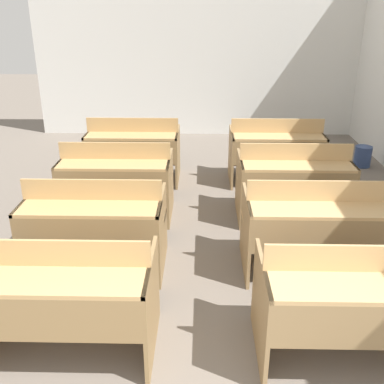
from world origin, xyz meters
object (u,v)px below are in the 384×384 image
(bench_front_right, at_px, (353,301))
(wastepaper_bin, at_px, (363,156))
(bench_third_left, at_px, (117,178))
(bench_front_left, at_px, (62,295))
(bench_second_left, at_px, (95,223))
(bench_back_left, at_px, (134,148))
(bench_back_right, at_px, (276,149))
(bench_third_right, at_px, (294,180))
(bench_second_right, at_px, (314,224))

(bench_front_right, relative_size, wastepaper_bin, 3.93)
(bench_front_right, xyz_separation_m, bench_third_left, (-1.95, 2.19, 0.00))
(bench_front_left, relative_size, bench_second_left, 1.00)
(bench_second_left, xyz_separation_m, bench_back_left, (0.02, 2.23, 0.00))
(bench_back_left, bearing_deg, bench_second_left, -90.64)
(bench_back_right, bearing_deg, bench_third_right, -88.51)
(bench_second_right, distance_m, wastepaper_bin, 3.23)
(bench_back_left, bearing_deg, bench_third_right, -30.16)
(bench_third_left, height_order, bench_third_right, same)
(bench_front_left, xyz_separation_m, bench_front_right, (1.92, -0.02, 0.00))
(bench_front_left, bearing_deg, bench_third_left, 90.61)
(bench_back_left, height_order, wastepaper_bin, bench_back_left)
(bench_back_left, relative_size, wastepaper_bin, 3.93)
(bench_front_right, bearing_deg, bench_back_left, 120.02)
(bench_front_left, bearing_deg, wastepaper_bin, 49.99)
(bench_front_right, distance_m, bench_third_right, 2.19)
(bench_third_right, height_order, wastepaper_bin, bench_third_right)
(bench_front_left, distance_m, bench_third_right, 2.91)
(bench_front_left, height_order, bench_front_right, same)
(bench_second_left, bearing_deg, bench_back_left, 89.36)
(bench_front_right, xyz_separation_m, wastepaper_bin, (1.41, 3.99, -0.31))
(bench_front_left, xyz_separation_m, bench_second_right, (1.92, 1.08, 0.00))
(bench_third_left, xyz_separation_m, bench_back_right, (1.93, 1.13, 0.00))
(bench_front_right, height_order, bench_third_left, same)
(bench_second_left, height_order, bench_third_left, same)
(bench_second_left, relative_size, wastepaper_bin, 3.93)
(bench_front_right, relative_size, bench_third_left, 1.00)
(wastepaper_bin, bearing_deg, bench_front_right, -109.46)
(bench_back_right, bearing_deg, wastepaper_bin, 25.46)
(bench_second_left, bearing_deg, bench_back_right, 49.12)
(bench_third_right, xyz_separation_m, bench_back_left, (-1.94, 1.12, 0.00))
(bench_front_right, bearing_deg, wastepaper_bin, 70.54)
(bench_third_right, height_order, bench_back_right, same)
(bench_second_right, bearing_deg, bench_front_left, -150.62)
(bench_front_right, distance_m, bench_second_left, 2.22)
(bench_front_right, distance_m, wastepaper_bin, 4.25)
(bench_front_left, distance_m, bench_back_right, 3.81)
(bench_second_left, bearing_deg, bench_third_left, 90.18)
(bench_second_left, xyz_separation_m, bench_back_right, (1.93, 2.23, 0.00))
(bench_back_left, bearing_deg, bench_second_right, -49.23)
(wastepaper_bin, bearing_deg, bench_front_left, -130.01)
(bench_third_left, xyz_separation_m, bench_third_right, (1.96, 0.00, 0.00))
(bench_third_right, distance_m, bench_back_left, 2.24)
(wastepaper_bin, bearing_deg, bench_second_right, -116.08)
(bench_third_right, distance_m, bench_back_right, 1.12)
(bench_front_left, relative_size, bench_back_right, 1.00)
(bench_front_right, distance_m, bench_back_right, 3.32)
(bench_front_right, bearing_deg, bench_third_right, 89.51)
(bench_front_right, distance_m, bench_second_right, 1.10)
(bench_front_left, relative_size, bench_back_left, 1.00)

